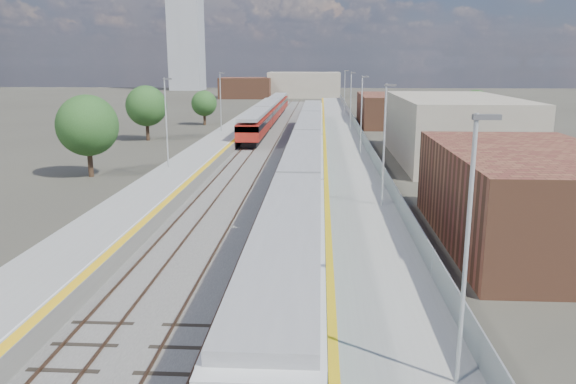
{
  "coord_description": "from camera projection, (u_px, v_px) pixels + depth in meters",
  "views": [
    {
      "loc": [
        2.69,
        -12.35,
        9.76
      ],
      "look_at": [
        0.81,
        20.2,
        2.2
      ],
      "focal_mm": 35.0,
      "sensor_mm": 36.0,
      "label": 1
    }
  ],
  "objects": [
    {
      "name": "tree_a",
      "position": [
        87.0,
        126.0,
        47.95
      ],
      "size": [
        5.24,
        5.24,
        7.1
      ],
      "color": "#382619",
      "rests_on": "ground"
    },
    {
      "name": "buildings",
      "position": [
        242.0,
        58.0,
        147.76
      ],
      "size": [
        72.0,
        185.5,
        40.0
      ],
      "color": "brown",
      "rests_on": "ground"
    },
    {
      "name": "tree_b",
      "position": [
        146.0,
        106.0,
        70.74
      ],
      "size": [
        5.12,
        5.12,
        6.94
      ],
      "color": "#382619",
      "rests_on": "ground"
    },
    {
      "name": "ground",
      "position": [
        296.0,
        151.0,
        62.99
      ],
      "size": [
        320.0,
        320.0,
        0.0
      ],
      "primitive_type": "plane",
      "color": "#47443A",
      "rests_on": "ground"
    },
    {
      "name": "platform_left",
      "position": [
        220.0,
        143.0,
        65.81
      ],
      "size": [
        4.3,
        155.0,
        8.52
      ],
      "color": "slate",
      "rests_on": "ground"
    },
    {
      "name": "tree_d",
      "position": [
        475.0,
        106.0,
        77.8
      ],
      "size": [
        4.47,
        4.47,
        6.06
      ],
      "color": "#382619",
      "rests_on": "ground"
    },
    {
      "name": "red_train",
      "position": [
        269.0,
        112.0,
        89.48
      ],
      "size": [
        2.75,
        55.76,
        3.47
      ],
      "color": "black",
      "rests_on": "ground"
    },
    {
      "name": "platform_right",
      "position": [
        343.0,
        144.0,
        65.0
      ],
      "size": [
        4.7,
        155.0,
        8.52
      ],
      "color": "slate",
      "rests_on": "ground"
    },
    {
      "name": "ballast_bed",
      "position": [
        278.0,
        148.0,
        65.55
      ],
      "size": [
        10.5,
        155.0,
        0.06
      ],
      "primitive_type": "cube",
      "color": "#565451",
      "rests_on": "ground"
    },
    {
      "name": "tree_c",
      "position": [
        204.0,
        103.0,
        88.52
      ],
      "size": [
        4.01,
        4.01,
        5.44
      ],
      "color": "#382619",
      "rests_on": "ground"
    },
    {
      "name": "tracks",
      "position": [
        284.0,
        145.0,
        67.12
      ],
      "size": [
        8.96,
        160.0,
        0.17
      ],
      "color": "#4C3323",
      "rests_on": "ground"
    },
    {
      "name": "green_train",
      "position": [
        307.0,
        148.0,
        50.59
      ],
      "size": [
        2.88,
        80.3,
        3.18
      ],
      "color": "black",
      "rests_on": "ground"
    }
  ]
}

